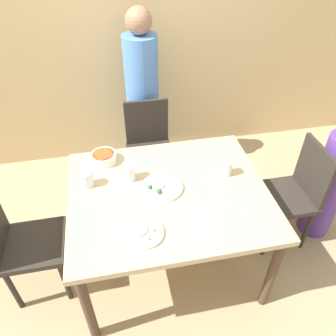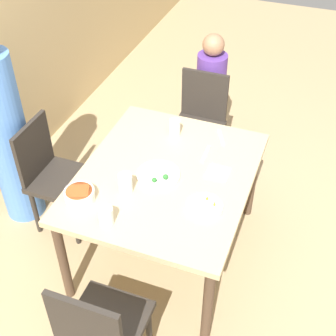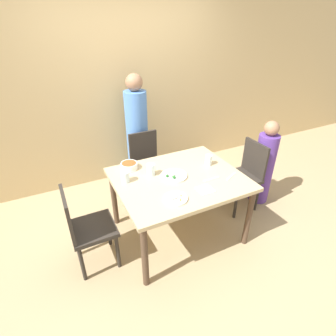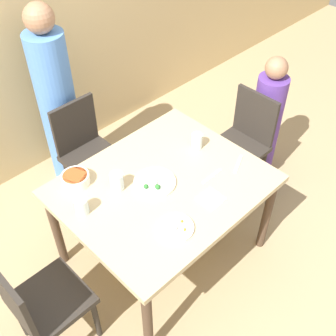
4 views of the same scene
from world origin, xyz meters
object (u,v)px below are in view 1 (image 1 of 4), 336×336
at_px(chair_adult_spot, 150,146).
at_px(person_child, 330,183).
at_px(chair_child_spot, 293,192).
at_px(person_adult, 144,103).
at_px(plate_rice_adult, 161,187).
at_px(bowl_curry, 104,157).
at_px(glass_water_tall, 227,168).

xyz_separation_m(chair_adult_spot, person_child, (1.26, -0.78, 0.04)).
relative_size(chair_child_spot, person_adult, 0.56).
xyz_separation_m(person_adult, plate_rice_adult, (-0.05, -1.14, 0.01)).
xyz_separation_m(chair_child_spot, bowl_curry, (-1.36, 0.32, 0.29)).
height_order(chair_adult_spot, person_child, person_child).
xyz_separation_m(person_adult, bowl_curry, (-0.39, -0.79, 0.04)).
distance_m(chair_child_spot, plate_rice_adult, 1.05).
relative_size(person_adult, glass_water_tall, 13.70).
height_order(person_adult, bowl_curry, person_adult).
relative_size(chair_child_spot, glass_water_tall, 7.64).
bearing_deg(plate_rice_adult, glass_water_tall, 6.65).
bearing_deg(plate_rice_adult, person_adult, 87.71).
distance_m(chair_adult_spot, plate_rice_adult, 0.87).
relative_size(plate_rice_adult, glass_water_tall, 2.38).
height_order(person_adult, person_child, person_adult).
relative_size(person_child, glass_water_tall, 9.72).
distance_m(person_adult, plate_rice_adult, 1.14).
height_order(bowl_curry, plate_rice_adult, bowl_curry).
distance_m(person_adult, glass_water_tall, 1.17).
height_order(chair_child_spot, glass_water_tall, chair_child_spot).
bearing_deg(chair_child_spot, person_child, 90.00).
bearing_deg(chair_adult_spot, person_child, -31.81).
bearing_deg(glass_water_tall, plate_rice_adult, -173.35).
height_order(person_child, glass_water_tall, person_child).
bearing_deg(chair_adult_spot, plate_rice_adult, -93.17).
bearing_deg(person_child, chair_child_spot, 180.00).
distance_m(plate_rice_adult, glass_water_tall, 0.46).
bearing_deg(person_child, plate_rice_adult, -178.26).
relative_size(person_adult, plate_rice_adult, 5.76).
bearing_deg(glass_water_tall, person_child, -0.91).
distance_m(person_child, bowl_curry, 1.70).
xyz_separation_m(chair_adult_spot, glass_water_tall, (0.41, -0.77, 0.31)).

